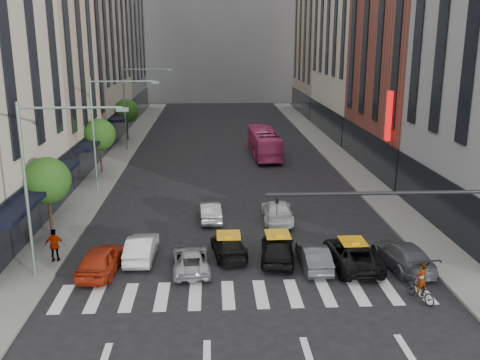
{
  "coord_description": "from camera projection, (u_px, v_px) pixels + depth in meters",
  "views": [
    {
      "loc": [
        -1.7,
        -22.18,
        12.13
      ],
      "look_at": [
        -0.05,
        8.19,
        4.0
      ],
      "focal_mm": 40.0,
      "sensor_mm": 36.0,
      "label": 1
    }
  ],
  "objects": [
    {
      "name": "tree_mid",
      "position": [
        99.0,
        135.0,
        48.14
      ],
      "size": [
        2.88,
        2.88,
        4.95
      ],
      "color": "black",
      "rests_on": "sidewalk_left"
    },
    {
      "name": "taxi_right",
      "position": [
        352.0,
        254.0,
        29.12
      ],
      "size": [
        2.54,
        5.22,
        1.43
      ],
      "primitive_type": "imported",
      "rotation": [
        0.0,
        0.0,
        3.18
      ],
      "color": "black",
      "rests_on": "ground"
    },
    {
      "name": "taxi_left",
      "position": [
        229.0,
        246.0,
        30.52
      ],
      "size": [
        2.23,
        4.46,
        1.24
      ],
      "primitive_type": "imported",
      "rotation": [
        0.0,
        0.0,
        3.26
      ],
      "color": "black",
      "rests_on": "ground"
    },
    {
      "name": "car_grey_mid",
      "position": [
        314.0,
        256.0,
        28.93
      ],
      "size": [
        1.45,
        4.0,
        1.31
      ],
      "primitive_type": "imported",
      "rotation": [
        0.0,
        0.0,
        3.16
      ],
      "color": "#3B3E42",
      "rests_on": "ground"
    },
    {
      "name": "tree_far",
      "position": [
        126.0,
        111.0,
        63.58
      ],
      "size": [
        2.88,
        2.88,
        4.95
      ],
      "color": "black",
      "rests_on": "sidewalk_left"
    },
    {
      "name": "car_white_front",
      "position": [
        141.0,
        248.0,
        30.05
      ],
      "size": [
        1.59,
        4.26,
        1.39
      ],
      "primitive_type": "imported",
      "rotation": [
        0.0,
        0.0,
        3.11
      ],
      "color": "silver",
      "rests_on": "ground"
    },
    {
      "name": "tree_near",
      "position": [
        47.0,
        181.0,
        32.71
      ],
      "size": [
        2.88,
        2.88,
        4.95
      ],
      "color": "black",
      "rests_on": "sidewalk_left"
    },
    {
      "name": "sidewalk_left",
      "position": [
        113.0,
        163.0,
        52.94
      ],
      "size": [
        3.0,
        96.0,
        0.15
      ],
      "primitive_type": "cube",
      "color": "slate",
      "rests_on": "ground"
    },
    {
      "name": "car_row2_left",
      "position": [
        210.0,
        211.0,
        36.48
      ],
      "size": [
        1.65,
        4.03,
        1.3
      ],
      "primitive_type": "imported",
      "rotation": [
        0.0,
        0.0,
        3.21
      ],
      "color": "#A8A9AE",
      "rests_on": "ground"
    },
    {
      "name": "building_left_b",
      "position": [
        39.0,
        39.0,
        47.64
      ],
      "size": [
        8.0,
        16.0,
        24.0
      ],
      "primitive_type": "cube",
      "color": "tan",
      "rests_on": "ground"
    },
    {
      "name": "streetlamp_mid",
      "position": [
        105.0,
        120.0,
        41.86
      ],
      "size": [
        5.38,
        0.25,
        9.0
      ],
      "color": "gray",
      "rests_on": "sidewalk_left"
    },
    {
      "name": "building_right_b",
      "position": [
        417.0,
        27.0,
        48.19
      ],
      "size": [
        8.0,
        18.0,
        26.0
      ],
      "primitive_type": "cube",
      "color": "brown",
      "rests_on": "ground"
    },
    {
      "name": "building_far",
      "position": [
        219.0,
        6.0,
        101.97
      ],
      "size": [
        30.0,
        10.0,
        36.0
      ],
      "primitive_type": "cube",
      "color": "gray",
      "rests_on": "ground"
    },
    {
      "name": "ground",
      "position": [
        251.0,
        309.0,
        24.62
      ],
      "size": [
        160.0,
        160.0,
        0.0
      ],
      "primitive_type": "plane",
      "color": "black",
      "rests_on": "ground"
    },
    {
      "name": "liberty_sign",
      "position": [
        389.0,
        116.0,
        43.02
      ],
      "size": [
        0.3,
        0.7,
        4.0
      ],
      "color": "red",
      "rests_on": "ground"
    },
    {
      "name": "sidewalk_right",
      "position": [
        342.0,
        160.0,
        54.14
      ],
      "size": [
        3.0,
        96.0,
        0.15
      ],
      "primitive_type": "cube",
      "color": "slate",
      "rests_on": "ground"
    },
    {
      "name": "car_grey_curb",
      "position": [
        403.0,
        255.0,
        28.94
      ],
      "size": [
        2.58,
        5.11,
        1.42
      ],
      "primitive_type": "imported",
      "rotation": [
        0.0,
        0.0,
        3.26
      ],
      "color": "#45474D",
      "rests_on": "ground"
    },
    {
      "name": "car_red",
      "position": [
        102.0,
        259.0,
        28.3
      ],
      "size": [
        2.31,
        4.62,
        1.51
      ],
      "primitive_type": "imported",
      "rotation": [
        0.0,
        0.0,
        3.02
      ],
      "color": "#9D250E",
      "rests_on": "ground"
    },
    {
      "name": "bus",
      "position": [
        264.0,
        143.0,
        56.03
      ],
      "size": [
        2.73,
        10.49,
        2.9
      ],
      "primitive_type": "imported",
      "rotation": [
        0.0,
        0.0,
        3.17
      ],
      "color": "#CE3C7B",
      "rests_on": "ground"
    },
    {
      "name": "rider",
      "position": [
        422.0,
        265.0,
        24.99
      ],
      "size": [
        0.72,
        0.6,
        1.68
      ],
      "primitive_type": "imported",
      "rotation": [
        0.0,
        0.0,
        3.51
      ],
      "color": "gray",
      "rests_on": "motorcycle"
    },
    {
      "name": "building_left_d",
      "position": [
        111.0,
        18.0,
        82.56
      ],
      "size": [
        8.0,
        18.0,
        30.0
      ],
      "primitive_type": "cube",
      "color": "gray",
      "rests_on": "ground"
    },
    {
      "name": "car_row2_right",
      "position": [
        277.0,
        211.0,
        36.36
      ],
      "size": [
        2.15,
        4.91,
        1.4
      ],
      "primitive_type": "imported",
      "rotation": [
        0.0,
        0.0,
        3.1
      ],
      "color": "beige",
      "rests_on": "ground"
    },
    {
      "name": "traffic_signal",
      "position": [
        432.0,
        222.0,
        22.9
      ],
      "size": [
        10.1,
        0.2,
        6.0
      ],
      "color": "black",
      "rests_on": "ground"
    },
    {
      "name": "pedestrian_far",
      "position": [
        55.0,
        245.0,
        29.36
      ],
      "size": [
        1.13,
        0.55,
        1.86
      ],
      "primitive_type": "imported",
      "rotation": [
        0.0,
        0.0,
        3.23
      ],
      "color": "gray",
      "rests_on": "sidewalk_left"
    },
    {
      "name": "streetlamp_far",
      "position": [
        133.0,
        97.0,
        57.3
      ],
      "size": [
        5.38,
        0.25,
        9.0
      ],
      "color": "gray",
      "rests_on": "sidewalk_left"
    },
    {
      "name": "building_right_d",
      "position": [
        328.0,
        25.0,
        84.59
      ],
      "size": [
        8.0,
        18.0,
        28.0
      ],
      "primitive_type": "cube",
      "color": "tan",
      "rests_on": "ground"
    },
    {
      "name": "taxi_center",
      "position": [
        277.0,
        248.0,
        29.86
      ],
      "size": [
        2.31,
        4.68,
        1.54
      ],
      "primitive_type": "imported",
      "rotation": [
        0.0,
        0.0,
        3.03
      ],
      "color": "black",
      "rests_on": "ground"
    },
    {
      "name": "streetlamp_near",
      "position": [
        43.0,
        167.0,
        26.43
      ],
      "size": [
        5.38,
        0.25,
        9.0
      ],
      "color": "gray",
      "rests_on": "sidewalk_left"
    },
    {
      "name": "car_silver",
      "position": [
        191.0,
        260.0,
        28.65
      ],
      "size": [
        2.25,
        4.35,
        1.17
      ],
      "primitive_type": "imported",
      "rotation": [
        0.0,
        0.0,
        3.21
      ],
      "color": "#A2A3A8",
      "rests_on": "ground"
    },
    {
      "name": "motorcycle",
      "position": [
        420.0,
        291.0,
        25.33
      ],
      "size": [
        1.29,
        1.98,
        0.98
      ],
      "primitive_type": "imported",
      "rotation": [
        0.0,
        0.0,
        3.51
      ],
      "color": "black",
      "rests_on": "ground"
    }
  ]
}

